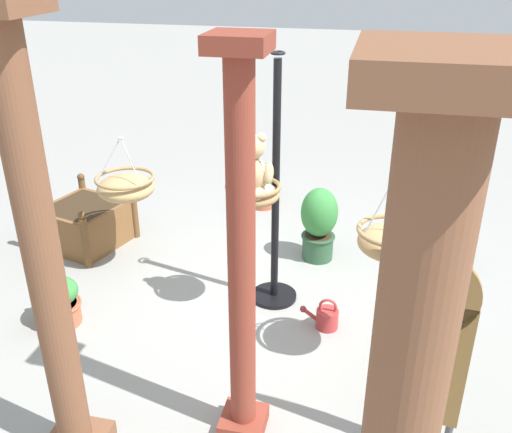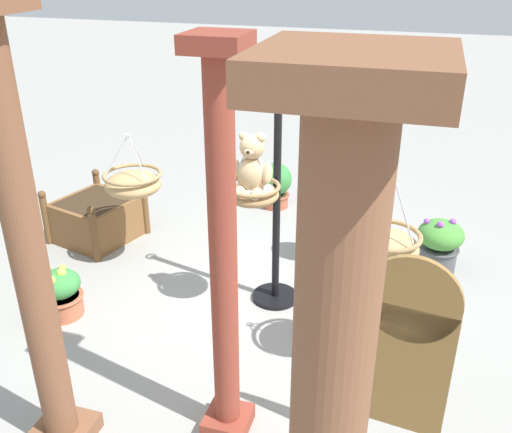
{
  "view_description": "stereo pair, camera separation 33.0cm",
  "coord_description": "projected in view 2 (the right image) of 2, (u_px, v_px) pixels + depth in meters",
  "views": [
    {
      "loc": [
        -0.98,
        4.45,
        3.12
      ],
      "look_at": [
        0.01,
        0.05,
        0.95
      ],
      "focal_mm": 39.65,
      "sensor_mm": 36.0,
      "label": 1
    },
    {
      "loc": [
        -1.3,
        4.36,
        3.12
      ],
      "look_at": [
        0.01,
        0.05,
        0.95
      ],
      "focal_mm": 39.65,
      "sensor_mm": 36.0,
      "label": 2
    }
  ],
  "objects": [
    {
      "name": "wooden_planter_box",
      "position": [
        97.0,
        218.0,
        6.57
      ],
      "size": [
        1.05,
        1.07,
        0.66
      ],
      "color": "brown",
      "rests_on": "ground"
    },
    {
      "name": "display_pole_central",
      "position": [
        276.0,
        233.0,
        5.22
      ],
      "size": [
        0.44,
        0.44,
        2.35
      ],
      "color": "black",
      "rests_on": "ground"
    },
    {
      "name": "hanging_basket_left_high",
      "position": [
        385.0,
        245.0,
        4.11
      ],
      "size": [
        0.52,
        0.52,
        0.7
      ],
      "color": "tan"
    },
    {
      "name": "potted_plant_conical_shrub",
      "position": [
        326.0,
        225.0,
        6.02
      ],
      "size": [
        0.4,
        0.4,
        0.82
      ],
      "color": "#2D5638",
      "rests_on": "ground"
    },
    {
      "name": "hanging_basket_with_teddy",
      "position": [
        253.0,
        192.0,
        4.83
      ],
      "size": [
        0.48,
        0.48,
        0.58
      ],
      "color": "#A37F51"
    },
    {
      "name": "watering_can",
      "position": [
        324.0,
        320.0,
        5.03
      ],
      "size": [
        0.35,
        0.2,
        0.3
      ],
      "color": "#B23333",
      "rests_on": "ground"
    },
    {
      "name": "display_sign_board",
      "position": [
        405.0,
        348.0,
        3.42
      ],
      "size": [
        0.58,
        0.11,
        1.55
      ],
      "color": "olive",
      "rests_on": "ground"
    },
    {
      "name": "potted_plant_bushy_green",
      "position": [
        60.0,
        293.0,
        5.19
      ],
      "size": [
        0.41,
        0.41,
        0.49
      ],
      "color": "#BC6042",
      "rests_on": "ground"
    },
    {
      "name": "hanging_basket_right_low",
      "position": [
        133.0,
        183.0,
        5.7
      ],
      "size": [
        0.59,
        0.59,
        0.64
      ],
      "color": "tan"
    },
    {
      "name": "greenhouse_pillar_left",
      "position": [
        224.0,
        270.0,
        3.48
      ],
      "size": [
        0.33,
        0.33,
        2.72
      ],
      "color": "brown",
      "rests_on": "ground"
    },
    {
      "name": "teddy_bear",
      "position": [
        252.0,
        168.0,
        4.71
      ],
      "size": [
        0.37,
        0.32,
        0.54
      ],
      "color": "tan"
    },
    {
      "name": "greenhouse_pillar_right",
      "position": [
        30.0,
        265.0,
        3.34
      ],
      "size": [
        0.41,
        0.41,
        2.93
      ],
      "color": "brown",
      "rests_on": "ground"
    },
    {
      "name": "potted_plant_fern_front",
      "position": [
        276.0,
        184.0,
        7.35
      ],
      "size": [
        0.41,
        0.41,
        0.6
      ],
      "color": "#AD563D",
      "rests_on": "ground"
    },
    {
      "name": "potted_plant_small_succulent",
      "position": [
        439.0,
        245.0,
        5.84
      ],
      "size": [
        0.47,
        0.47,
        0.63
      ],
      "color": "#4C4C51",
      "rests_on": "ground"
    },
    {
      "name": "ground_plane",
      "position": [
        258.0,
        303.0,
        5.45
      ],
      "size": [
        40.0,
        40.0,
        0.0
      ],
      "primitive_type": "plane",
      "color": "gray"
    }
  ]
}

